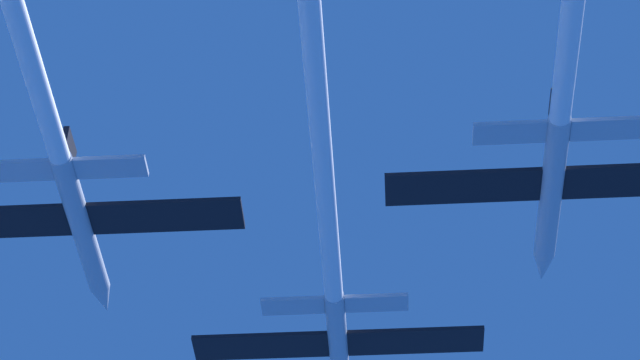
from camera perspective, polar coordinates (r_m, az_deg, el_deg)
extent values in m
cylinder|color=#B2BAC6|center=(85.16, 0.83, -7.52)|extent=(1.29, 11.71, 1.29)
cube|color=black|center=(85.00, -2.65, -7.40)|extent=(8.90, 2.58, 0.28)
cube|color=black|center=(84.65, 4.28, -7.16)|extent=(8.90, 2.58, 0.28)
cube|color=black|center=(82.28, 0.66, -4.77)|extent=(0.34, 2.11, 1.87)
cube|color=#B2BAC6|center=(81.29, -1.21, -5.62)|extent=(4.00, 1.55, 0.28)
cube|color=#B2BAC6|center=(81.10, 2.54, -5.49)|extent=(4.00, 1.55, 0.28)
cylinder|color=white|center=(65.04, -0.29, 5.77)|extent=(1.16, 41.33, 1.16)
cylinder|color=#B2BAC6|center=(75.84, -10.60, -2.01)|extent=(1.29, 11.71, 1.29)
cone|color=#B2BAC6|center=(81.28, -9.62, -5.24)|extent=(1.26, 2.58, 1.26)
ellipsoid|color=black|center=(78.11, -10.18, -2.91)|extent=(0.90, 2.34, 0.64)
cube|color=black|center=(74.41, -6.86, -1.59)|extent=(8.90, 2.58, 0.28)
cube|color=black|center=(73.48, -11.15, 1.28)|extent=(0.34, 2.11, 1.87)
cube|color=#B2BAC6|center=(72.94, -13.37, 0.41)|extent=(4.00, 1.55, 0.28)
cube|color=#B2BAC6|center=(71.68, -9.30, 0.58)|extent=(4.00, 1.55, 0.28)
cylinder|color=#B2BAC6|center=(74.51, 10.27, -0.45)|extent=(1.29, 11.71, 1.29)
cone|color=#B2BAC6|center=(79.98, 9.89, -3.83)|extent=(1.26, 2.58, 1.26)
ellipsoid|color=black|center=(76.80, 10.08, -1.41)|extent=(0.90, 2.34, 0.64)
cube|color=black|center=(73.56, 6.38, -0.31)|extent=(8.90, 2.58, 0.28)
cube|color=black|center=(72.17, 10.40, 2.95)|extent=(0.34, 2.11, 1.87)
cube|color=#B2BAC6|center=(70.59, 8.45, 2.10)|extent=(4.00, 1.55, 0.28)
cube|color=#B2BAC6|center=(71.34, 12.68, 2.25)|extent=(4.00, 1.55, 0.28)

